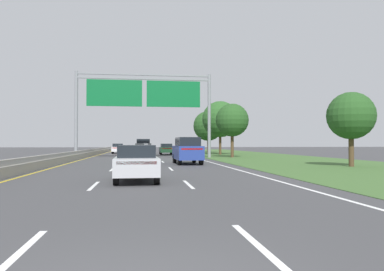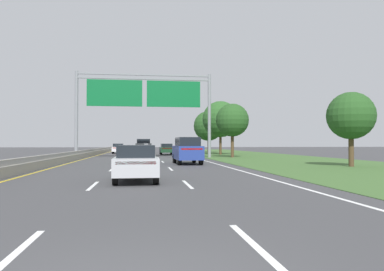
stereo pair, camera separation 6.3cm
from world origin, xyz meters
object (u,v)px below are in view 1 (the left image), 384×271
car_silver_centre_lane_sedan (136,162)px  roadside_tree_near (351,116)px  overhead_sign_gantry (144,97)px  roadside_tree_distant (208,126)px  pickup_truck_grey (143,147)px  car_blue_right_lane_suv (187,150)px  car_navy_centre_lane_sedan (141,148)px  car_darkgreen_right_lane_sedan (166,149)px  roadside_tree_mid (232,120)px  car_white_left_lane_sedan (118,148)px  roadside_tree_far (220,119)px

car_silver_centre_lane_sedan → roadside_tree_near: 16.93m
overhead_sign_gantry → roadside_tree_distant: overhead_sign_gantry is taller
pickup_truck_grey → car_blue_right_lane_suv: (3.37, -20.25, 0.02)m
overhead_sign_gantry → roadside_tree_distant: 24.13m
car_silver_centre_lane_sedan → car_navy_centre_lane_sedan: bearing=-1.4°
car_darkgreen_right_lane_sedan → pickup_truck_grey: bearing=141.3°
pickup_truck_grey → roadside_tree_mid: size_ratio=0.87×
car_blue_right_lane_suv → roadside_tree_mid: bearing=-30.0°
overhead_sign_gantry → car_white_left_lane_sedan: bearing=102.3°
car_darkgreen_right_lane_sedan → roadside_tree_distant: 12.68m
car_darkgreen_right_lane_sedan → car_navy_centre_lane_sedan: bearing=22.3°
overhead_sign_gantry → roadside_tree_distant: size_ratio=2.11×
pickup_truck_grey → car_navy_centre_lane_sedan: pickup_truck_grey is taller
car_darkgreen_right_lane_sedan → car_blue_right_lane_suv: car_blue_right_lane_suv is taller
car_silver_centre_lane_sedan → pickup_truck_grey: bearing=-2.0°
car_darkgreen_right_lane_sedan → car_silver_centre_lane_sedan: size_ratio=0.99×
car_navy_centre_lane_sedan → roadside_tree_distant: 12.04m
pickup_truck_grey → roadside_tree_distant: 17.73m
car_blue_right_lane_suv → roadside_tree_near: 12.30m
pickup_truck_grey → car_navy_centre_lane_sedan: (-0.28, 12.86, -0.26)m
roadside_tree_mid → roadside_tree_far: roadside_tree_far is taller
car_silver_centre_lane_sedan → roadside_tree_distant: size_ratio=0.62×
pickup_truck_grey → roadside_tree_far: roadside_tree_far is taller
overhead_sign_gantry → car_silver_centre_lane_sedan: 25.82m
car_navy_centre_lane_sedan → car_blue_right_lane_suv: (3.65, -33.12, 0.28)m
car_darkgreen_right_lane_sedan → car_navy_centre_lane_sedan: size_ratio=1.00×
roadside_tree_mid → car_silver_centre_lane_sedan: bearing=-112.7°
pickup_truck_grey → roadside_tree_far: size_ratio=0.71×
overhead_sign_gantry → car_blue_right_lane_suv: bearing=-74.9°
car_silver_centre_lane_sedan → roadside_tree_far: roadside_tree_far is taller
car_silver_centre_lane_sedan → overhead_sign_gantry: bearing=-2.4°
pickup_truck_grey → roadside_tree_near: size_ratio=1.03×
pickup_truck_grey → car_navy_centre_lane_sedan: 12.87m
overhead_sign_gantry → car_navy_centre_lane_sedan: 21.69m
overhead_sign_gantry → pickup_truck_grey: bearing=90.5°
car_blue_right_lane_suv → roadside_tree_mid: 14.49m
roadside_tree_mid → roadside_tree_far: 10.36m
car_navy_centre_lane_sedan → roadside_tree_distant: size_ratio=0.62×
roadside_tree_mid → overhead_sign_gantry: bearing=-179.1°
car_white_left_lane_sedan → roadside_tree_far: (14.85, -7.96, 4.24)m
car_silver_centre_lane_sedan → roadside_tree_far: (11.39, 35.58, 4.24)m
roadside_tree_mid → roadside_tree_distant: bearing=87.2°
overhead_sign_gantry → roadside_tree_near: overhead_sign_gantry is taller
roadside_tree_near → roadside_tree_distant: roadside_tree_distant is taller
car_silver_centre_lane_sedan → roadside_tree_near: bearing=-63.3°
car_navy_centre_lane_sedan → roadside_tree_mid: (10.40, -20.70, 3.47)m
pickup_truck_grey → car_navy_centre_lane_sedan: size_ratio=1.22×
pickup_truck_grey → roadside_tree_near: 29.18m
roadside_tree_far → pickup_truck_grey: bearing=-167.3°
roadside_tree_distant → car_navy_centre_lane_sedan: bearing=-177.6°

